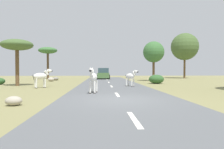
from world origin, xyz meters
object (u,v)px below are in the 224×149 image
car_0 (103,74)px  rock_1 (14,101)px  rock_2 (156,79)px  tree_2 (154,52)px  zebra_0 (93,78)px  rock_0 (56,79)px  tree_4 (48,51)px  zebra_2 (41,76)px  rock_4 (51,79)px  zebra_1 (131,76)px  bush_0 (156,79)px  tree_0 (17,46)px  tree_3 (185,47)px

car_0 → rock_1: 25.07m
rock_2 → tree_2: bearing=-111.7°
zebra_0 → rock_0: 18.24m
tree_4 → zebra_0: bearing=-69.6°
zebra_2 → rock_0: size_ratio=1.87×
rock_4 → zebra_1: bearing=-46.3°
zebra_0 → tree_4: 23.46m
zebra_1 → rock_4: (-8.98, 9.39, -0.64)m
car_0 → rock_2: car_0 is taller
rock_2 → car_0: bearing=159.7°
zebra_0 → bush_0: zebra_0 is taller
zebra_1 → tree_0: bearing=-46.8°
tree_2 → rock_2: bearing=68.3°
tree_2 → rock_0: (-13.45, 2.43, -3.61)m
rock_0 → car_0: bearing=26.8°
car_0 → bush_0: size_ratio=2.73×
car_0 → tree_0: tree_0 is taller
car_0 → tree_2: 9.34m
zebra_0 → rock_0: zebra_0 is taller
zebra_1 → bush_0: zebra_1 is taller
tree_4 → tree_0: bearing=-86.4°
bush_0 → rock_4: 13.43m
car_0 → tree_0: size_ratio=1.03×
tree_4 → rock_0: size_ratio=6.17×
rock_1 → rock_4: (-2.86, 18.58, 0.07)m
tree_3 → rock_0: (-21.28, -6.33, -5.37)m
car_0 → tree_3: 15.48m
zebra_1 → rock_4: zebra_1 is taller
tree_3 → bush_0: bearing=-122.0°
zebra_2 → rock_4: (-1.60, 10.07, -0.68)m
zebra_0 → rock_2: 19.84m
tree_2 → rock_2: size_ratio=8.97×
zebra_1 → tree_3: size_ratio=0.18×
tree_0 → rock_0: size_ratio=5.07×
tree_2 → rock_0: 14.13m
zebra_1 → tree_4: size_ratio=0.28×
bush_0 → rock_4: bush_0 is taller
zebra_1 → rock_2: bearing=-151.4°
zebra_0 → bush_0: size_ratio=1.03×
zebra_2 → rock_2: size_ratio=2.67×
rock_4 → car_0: bearing=41.9°
bush_0 → tree_4: bearing=139.2°
rock_0 → rock_1: bearing=-82.4°
zebra_2 → rock_1: (1.26, -8.51, -0.74)m
tree_4 → rock_1: tree_4 is taller
bush_0 → rock_0: bush_0 is taller
tree_3 → rock_4: tree_3 is taller
tree_4 → bush_0: 19.57m
tree_3 → rock_1: bearing=-123.7°
rock_0 → tree_4: bearing=116.0°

